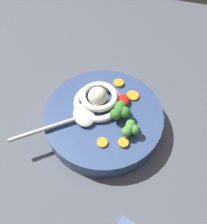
% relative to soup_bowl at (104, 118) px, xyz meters
% --- Properties ---
extents(table_slab, '(1.31, 1.31, 0.04)m').
position_rel_soup_bowl_xyz_m(table_slab, '(-0.02, 0.02, -0.05)').
color(table_slab, '#474C56').
rests_on(table_slab, ground).
extents(soup_bowl, '(0.25, 0.25, 0.05)m').
position_rel_soup_bowl_xyz_m(soup_bowl, '(0.00, 0.00, 0.00)').
color(soup_bowl, '#334775').
rests_on(soup_bowl, table_slab).
extents(noodle_pile, '(0.12, 0.11, 0.05)m').
position_rel_soup_bowl_xyz_m(noodle_pile, '(0.02, 0.02, 0.04)').
color(noodle_pile, silver).
rests_on(noodle_pile, soup_bowl).
extents(soup_spoon, '(0.14, 0.15, 0.02)m').
position_rel_soup_bowl_xyz_m(soup_spoon, '(-0.04, 0.05, 0.03)').
color(soup_spoon, '#B7B7BC').
rests_on(soup_spoon, soup_bowl).
extents(chili_sauce_dollop, '(0.04, 0.03, 0.02)m').
position_rel_soup_bowl_xyz_m(chili_sauce_dollop, '(0.04, -0.03, 0.03)').
color(chili_sauce_dollop, red).
rests_on(chili_sauce_dollop, soup_bowl).
extents(broccoli_floret_far, '(0.05, 0.04, 0.04)m').
position_rel_soup_bowl_xyz_m(broccoli_floret_far, '(-0.00, -0.04, 0.04)').
color(broccoli_floret_far, '#7A9E60').
rests_on(broccoli_floret_far, soup_bowl).
extents(broccoli_floret_rear, '(0.04, 0.03, 0.03)m').
position_rel_soup_bowl_xyz_m(broccoli_floret_rear, '(-0.03, -0.06, 0.04)').
color(broccoli_floret_rear, '#7A9E60').
rests_on(broccoli_floret_rear, soup_bowl).
extents(carrot_slice_right, '(0.02, 0.02, 0.01)m').
position_rel_soup_bowl_xyz_m(carrot_slice_right, '(0.09, -0.01, 0.03)').
color(carrot_slice_right, orange).
rests_on(carrot_slice_right, soup_bowl).
extents(carrot_slice_beside_chili, '(0.02, 0.02, 0.01)m').
position_rel_soup_bowl_xyz_m(carrot_slice_beside_chili, '(-0.07, -0.02, 0.03)').
color(carrot_slice_beside_chili, orange).
rests_on(carrot_slice_beside_chili, soup_bowl).
extents(carrot_slice_left, '(0.02, 0.02, 0.01)m').
position_rel_soup_bowl_xyz_m(carrot_slice_left, '(-0.06, -0.06, 0.03)').
color(carrot_slice_left, orange).
rests_on(carrot_slice_left, soup_bowl).
extents(carrot_slice_center, '(0.03, 0.03, 0.01)m').
position_rel_soup_bowl_xyz_m(carrot_slice_center, '(0.06, -0.05, 0.03)').
color(carrot_slice_center, orange).
rests_on(carrot_slice_center, soup_bowl).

